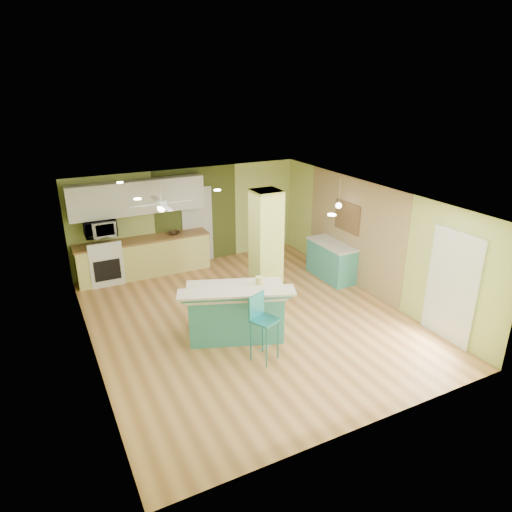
# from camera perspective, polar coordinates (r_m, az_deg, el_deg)

# --- Properties ---
(floor) EXTENTS (6.00, 7.00, 0.01)m
(floor) POSITION_cam_1_polar(r_m,az_deg,el_deg) (9.38, -0.90, -7.89)
(floor) COLOR #9E6737
(floor) RESTS_ON ground
(ceiling) EXTENTS (6.00, 7.00, 0.01)m
(ceiling) POSITION_cam_1_polar(r_m,az_deg,el_deg) (8.45, -0.99, 7.14)
(ceiling) COLOR white
(ceiling) RESTS_ON wall_back
(wall_back) EXTENTS (6.00, 0.01, 2.50)m
(wall_back) POSITION_cam_1_polar(r_m,az_deg,el_deg) (11.92, -8.37, 4.89)
(wall_back) COLOR #B7C86B
(wall_back) RESTS_ON floor
(wall_front) EXTENTS (6.00, 0.01, 2.50)m
(wall_front) POSITION_cam_1_polar(r_m,az_deg,el_deg) (6.22, 13.65, -11.63)
(wall_front) COLOR #B7C86B
(wall_front) RESTS_ON floor
(wall_left) EXTENTS (0.01, 7.00, 2.50)m
(wall_left) POSITION_cam_1_polar(r_m,az_deg,el_deg) (8.11, -20.47, -4.33)
(wall_left) COLOR #B7C86B
(wall_left) RESTS_ON floor
(wall_right) EXTENTS (0.01, 7.00, 2.50)m
(wall_right) POSITION_cam_1_polar(r_m,az_deg,el_deg) (10.42, 14.09, 2.06)
(wall_right) COLOR #B7C86B
(wall_right) RESTS_ON floor
(wood_panel) EXTENTS (0.02, 3.40, 2.50)m
(wood_panel) POSITION_cam_1_polar(r_m,az_deg,el_deg) (10.84, 11.99, 2.99)
(wood_panel) COLOR #947854
(wood_panel) RESTS_ON floor
(olive_accent) EXTENTS (2.20, 0.02, 2.50)m
(olive_accent) POSITION_cam_1_polar(r_m,az_deg,el_deg) (11.97, -7.44, 5.01)
(olive_accent) COLOR #444E1F
(olive_accent) RESTS_ON floor
(interior_door) EXTENTS (0.82, 0.05, 2.00)m
(interior_door) POSITION_cam_1_polar(r_m,az_deg,el_deg) (12.01, -7.34, 3.83)
(interior_door) COLOR silver
(interior_door) RESTS_ON floor
(french_door) EXTENTS (0.04, 1.08, 2.10)m
(french_door) POSITION_cam_1_polar(r_m,az_deg,el_deg) (8.99, 23.25, -3.59)
(french_door) COLOR white
(french_door) RESTS_ON floor
(column) EXTENTS (0.55, 0.55, 2.50)m
(column) POSITION_cam_1_polar(r_m,az_deg,el_deg) (9.53, 1.25, 0.90)
(column) COLOR #C7CF60
(column) RESTS_ON floor
(kitchen_run) EXTENTS (3.25, 0.63, 0.94)m
(kitchen_run) POSITION_cam_1_polar(r_m,az_deg,el_deg) (11.56, -13.76, -0.10)
(kitchen_run) COLOR #E2DA76
(kitchen_run) RESTS_ON floor
(stove) EXTENTS (0.76, 0.66, 1.08)m
(stove) POSITION_cam_1_polar(r_m,az_deg,el_deg) (11.41, -18.36, -0.96)
(stove) COLOR white
(stove) RESTS_ON floor
(upper_cabinets) EXTENTS (3.20, 0.34, 0.80)m
(upper_cabinets) POSITION_cam_1_polar(r_m,az_deg,el_deg) (11.24, -14.57, 7.13)
(upper_cabinets) COLOR silver
(upper_cabinets) RESTS_ON wall_back
(microwave) EXTENTS (0.70, 0.48, 0.39)m
(microwave) POSITION_cam_1_polar(r_m,az_deg,el_deg) (11.13, -18.90, 3.31)
(microwave) COLOR white
(microwave) RESTS_ON wall_back
(ceiling_fan) EXTENTS (1.41, 1.41, 0.61)m
(ceiling_fan) POSITION_cam_1_polar(r_m,az_deg,el_deg) (10.01, -11.78, 6.43)
(ceiling_fan) COLOR white
(ceiling_fan) RESTS_ON ceiling
(pendant_lamp) EXTENTS (0.14, 0.14, 0.69)m
(pendant_lamp) POSITION_cam_1_polar(r_m,az_deg,el_deg) (10.58, 10.30, 6.24)
(pendant_lamp) COLOR silver
(pendant_lamp) RESTS_ON ceiling
(wall_decor) EXTENTS (0.03, 0.90, 0.70)m
(wall_decor) POSITION_cam_1_polar(r_m,az_deg,el_deg) (10.89, 11.36, 4.77)
(wall_decor) COLOR brown
(wall_decor) RESTS_ON wood_panel
(peninsula) EXTENTS (2.20, 1.72, 1.10)m
(peninsula) POSITION_cam_1_polar(r_m,az_deg,el_deg) (8.60, -2.55, -6.90)
(peninsula) COLOR teal
(peninsula) RESTS_ON floor
(bar_stool) EXTENTS (0.53, 0.53, 1.21)m
(bar_stool) POSITION_cam_1_polar(r_m,az_deg,el_deg) (7.78, 0.64, -7.62)
(bar_stool) COLOR #1C787F
(bar_stool) RESTS_ON floor
(side_counter) EXTENTS (0.59, 1.39, 0.89)m
(side_counter) POSITION_cam_1_polar(r_m,az_deg,el_deg) (11.22, 9.36, -0.55)
(side_counter) COLOR teal
(side_counter) RESTS_ON floor
(fruit_bowl) EXTENTS (0.32, 0.32, 0.07)m
(fruit_bowl) POSITION_cam_1_polar(r_m,az_deg,el_deg) (11.58, -10.17, 2.86)
(fruit_bowl) COLOR #352315
(fruit_bowl) RESTS_ON kitchen_run
(canister) EXTENTS (0.15, 0.15, 0.17)m
(canister) POSITION_cam_1_polar(r_m,az_deg,el_deg) (8.51, 0.44, -3.18)
(canister) COLOR yellow
(canister) RESTS_ON peninsula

